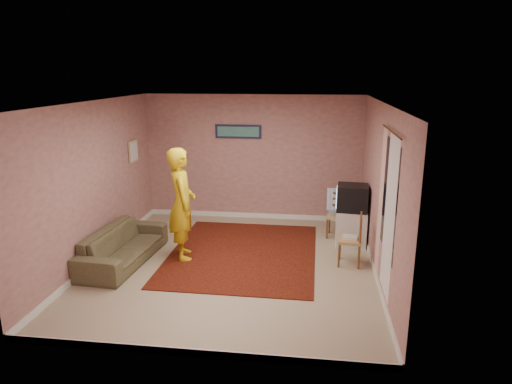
# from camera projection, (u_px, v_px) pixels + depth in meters

# --- Properties ---
(ground) EXTENTS (5.00, 5.00, 0.00)m
(ground) POSITION_uv_depth(u_px,v_px,m) (233.00, 265.00, 7.41)
(ground) COLOR tan
(ground) RESTS_ON ground
(wall_back) EXTENTS (4.50, 0.02, 2.60)m
(wall_back) POSITION_uv_depth(u_px,v_px,m) (253.00, 158.00, 9.48)
(wall_back) COLOR tan
(wall_back) RESTS_ON ground
(wall_front) EXTENTS (4.50, 0.02, 2.60)m
(wall_front) POSITION_uv_depth(u_px,v_px,m) (189.00, 247.00, 4.68)
(wall_front) COLOR tan
(wall_front) RESTS_ON ground
(wall_left) EXTENTS (0.02, 5.00, 2.60)m
(wall_left) POSITION_uv_depth(u_px,v_px,m) (94.00, 183.00, 7.35)
(wall_left) COLOR tan
(wall_left) RESTS_ON ground
(wall_right) EXTENTS (0.02, 5.00, 2.60)m
(wall_right) POSITION_uv_depth(u_px,v_px,m) (380.00, 192.00, 6.81)
(wall_right) COLOR tan
(wall_right) RESTS_ON ground
(ceiling) EXTENTS (4.50, 5.00, 0.02)m
(ceiling) POSITION_uv_depth(u_px,v_px,m) (231.00, 102.00, 6.75)
(ceiling) COLOR silver
(ceiling) RESTS_ON wall_back
(baseboard_back) EXTENTS (4.50, 0.02, 0.10)m
(baseboard_back) POSITION_uv_depth(u_px,v_px,m) (253.00, 215.00, 9.79)
(baseboard_back) COLOR white
(baseboard_back) RESTS_ON ground
(baseboard_front) EXTENTS (4.50, 0.02, 0.10)m
(baseboard_front) POSITION_uv_depth(u_px,v_px,m) (193.00, 353.00, 5.01)
(baseboard_front) COLOR white
(baseboard_front) RESTS_ON ground
(baseboard_left) EXTENTS (0.02, 5.00, 0.10)m
(baseboard_left) POSITION_uv_depth(u_px,v_px,m) (102.00, 255.00, 7.67)
(baseboard_left) COLOR white
(baseboard_left) RESTS_ON ground
(baseboard_right) EXTENTS (0.02, 5.00, 0.10)m
(baseboard_right) POSITION_uv_depth(u_px,v_px,m) (374.00, 269.00, 7.13)
(baseboard_right) COLOR white
(baseboard_right) RESTS_ON ground
(window) EXTENTS (0.01, 1.10, 1.50)m
(window) POSITION_uv_depth(u_px,v_px,m) (390.00, 199.00, 5.90)
(window) COLOR black
(window) RESTS_ON wall_right
(curtain_sheer) EXTENTS (0.01, 0.75, 2.10)m
(curtain_sheer) POSITION_uv_depth(u_px,v_px,m) (389.00, 217.00, 5.81)
(curtain_sheer) COLOR white
(curtain_sheer) RESTS_ON wall_right
(curtain_floral) EXTENTS (0.01, 0.35, 2.10)m
(curtain_floral) POSITION_uv_depth(u_px,v_px,m) (381.00, 202.00, 6.49)
(curtain_floral) COLOR white
(curtain_floral) RESTS_ON wall_right
(curtain_rod) EXTENTS (0.02, 1.40, 0.02)m
(curtain_rod) POSITION_uv_depth(u_px,v_px,m) (391.00, 131.00, 5.69)
(curtain_rod) COLOR brown
(curtain_rod) RESTS_ON wall_right
(picture_back) EXTENTS (0.95, 0.04, 0.28)m
(picture_back) POSITION_uv_depth(u_px,v_px,m) (238.00, 132.00, 9.34)
(picture_back) COLOR #141839
(picture_back) RESTS_ON wall_back
(picture_left) EXTENTS (0.04, 0.38, 0.42)m
(picture_left) POSITION_uv_depth(u_px,v_px,m) (133.00, 151.00, 8.82)
(picture_left) COLOR tan
(picture_left) RESTS_ON wall_left
(area_rug) EXTENTS (2.49, 3.10, 0.02)m
(area_rug) POSITION_uv_depth(u_px,v_px,m) (243.00, 253.00, 7.87)
(area_rug) COLOR black
(area_rug) RESTS_ON ground
(tv_cabinet) EXTENTS (0.52, 0.47, 0.66)m
(tv_cabinet) POSITION_uv_depth(u_px,v_px,m) (351.00, 228.00, 8.16)
(tv_cabinet) COLOR silver
(tv_cabinet) RESTS_ON ground
(crt_tv) EXTENTS (0.58, 0.52, 0.46)m
(crt_tv) POSITION_uv_depth(u_px,v_px,m) (352.00, 198.00, 8.02)
(crt_tv) COLOR black
(crt_tv) RESTS_ON tv_cabinet
(chair_a) EXTENTS (0.44, 0.43, 0.46)m
(chair_a) POSITION_uv_depth(u_px,v_px,m) (338.00, 211.00, 8.54)
(chair_a) COLOR tan
(chair_a) RESTS_ON ground
(dvd_player) EXTENTS (0.32, 0.23, 0.05)m
(dvd_player) POSITION_uv_depth(u_px,v_px,m) (338.00, 214.00, 8.55)
(dvd_player) COLOR #B3B2B7
(dvd_player) RESTS_ON chair_a
(blue_throw) EXTENTS (0.41, 0.05, 0.43)m
(blue_throw) POSITION_uv_depth(u_px,v_px,m) (338.00, 199.00, 8.68)
(blue_throw) COLOR #8DADE7
(blue_throw) RESTS_ON chair_a
(chair_b) EXTENTS (0.40, 0.42, 0.47)m
(chair_b) POSITION_uv_depth(u_px,v_px,m) (350.00, 234.00, 7.31)
(chair_b) COLOR tan
(chair_b) RESTS_ON ground
(game_console) EXTENTS (0.24, 0.19, 0.05)m
(game_console) POSITION_uv_depth(u_px,v_px,m) (350.00, 237.00, 7.33)
(game_console) COLOR silver
(game_console) RESTS_ON chair_b
(sofa) EXTENTS (0.90, 1.99, 0.57)m
(sofa) POSITION_uv_depth(u_px,v_px,m) (123.00, 246.00, 7.46)
(sofa) COLOR brown
(sofa) RESTS_ON ground
(person) EXTENTS (0.66, 0.80, 1.87)m
(person) POSITION_uv_depth(u_px,v_px,m) (182.00, 204.00, 7.49)
(person) COLOR gold
(person) RESTS_ON ground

